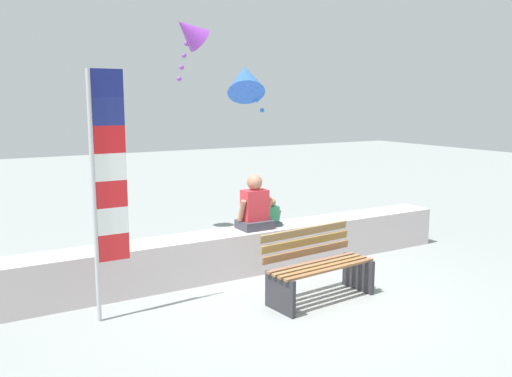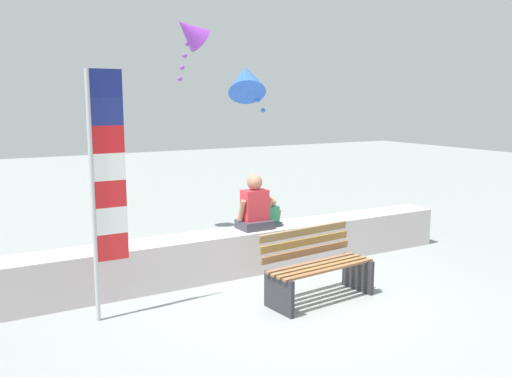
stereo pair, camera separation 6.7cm
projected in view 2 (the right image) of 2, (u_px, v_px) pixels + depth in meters
name	position (u px, v px, depth m)	size (l,w,h in m)	color
ground_plane	(298.00, 298.00, 6.96)	(40.00, 40.00, 0.00)	gray
seawall_ledge	(249.00, 250.00, 8.02)	(6.95, 0.58, 0.63)	beige
park_bench	(317.00, 268.00, 6.87)	(1.49, 0.74, 0.88)	#8F5D3B
person_adult	(255.00, 208.00, 7.97)	(0.53, 0.39, 0.81)	#393944
person_child	(272.00, 215.00, 8.14)	(0.28, 0.21, 0.43)	#2C3A42
flag_banner	(103.00, 179.00, 6.04)	(0.40, 0.05, 2.84)	#B7B7BC
kite_purple	(190.00, 32.00, 8.50)	(0.65, 0.68, 1.07)	purple
kite_blue	(246.00, 80.00, 9.55)	(0.96, 1.07, 1.01)	blue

